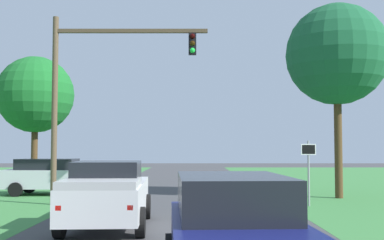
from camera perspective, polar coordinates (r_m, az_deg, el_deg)
name	(u,v)px	position (r m, az deg, el deg)	size (l,w,h in m)	color
red_suv_near	(232,231)	(8.20, 4.62, -12.71)	(2.38, 4.72, 1.88)	navy
pickup_truck_lead	(107,194)	(14.68, -9.87, -8.41)	(2.51, 5.60, 1.94)	silver
traffic_light	(92,82)	(20.89, -11.51, 4.38)	(6.48, 0.40, 7.81)	brown
keep_moving_sign	(307,164)	(20.33, 13.20, -5.01)	(0.60, 0.09, 2.61)	gray
oak_tree_right	(335,55)	(24.25, 16.28, 7.26)	(4.76, 4.76, 9.09)	#4C351E
crossing_suv_far	(50,176)	(25.46, -16.18, -6.23)	(4.69, 2.17, 1.78)	silver
extra_tree_1	(34,95)	(29.37, -17.85, 2.79)	(4.34, 4.34, 7.51)	#4C351E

